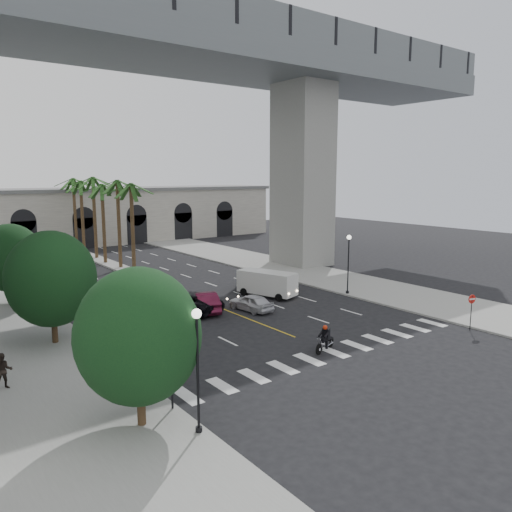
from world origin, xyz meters
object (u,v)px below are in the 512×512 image
at_px(car_e, 149,280).
at_px(lamp_post_left_near, 197,360).
at_px(traffic_signal_far, 135,335).
at_px(car_d, 262,280).
at_px(motorcycle_rider, 325,339).
at_px(car_b, 204,301).
at_px(pedestrian_a, 130,364).
at_px(cargo_van, 267,283).
at_px(pedestrian_b, 3,371).
at_px(traffic_signal_near, 171,358).
at_px(car_c, 188,302).
at_px(lamp_post_right, 348,259).
at_px(car_a, 251,302).
at_px(do_not_enter_sign, 472,305).
at_px(lamp_post_left_far, 52,276).

bearing_deg(car_e, lamp_post_left_near, 72.87).
distance_m(traffic_signal_far, car_d, 22.58).
distance_m(motorcycle_rider, car_b, 12.07).
height_order(lamp_post_left_near, motorcycle_rider, lamp_post_left_near).
distance_m(lamp_post_left_near, pedestrian_a, 7.19).
bearing_deg(pedestrian_a, traffic_signal_far, -91.70).
height_order(car_b, cargo_van, cargo_van).
distance_m(cargo_van, pedestrian_b, 23.57).
distance_m(traffic_signal_near, motorcycle_rider, 11.36).
distance_m(car_e, cargo_van, 11.62).
distance_m(lamp_post_left_near, motorcycle_rider, 12.17).
bearing_deg(car_c, lamp_post_right, 149.15).
relative_size(car_c, pedestrian_b, 3.12).
bearing_deg(traffic_signal_near, car_a, 41.77).
distance_m(motorcycle_rider, cargo_van, 13.97).
xyz_separation_m(traffic_signal_far, car_c, (8.66, 10.05, -1.72)).
xyz_separation_m(motorcycle_rider, pedestrian_a, (-11.31, 2.77, 0.20)).
bearing_deg(traffic_signal_near, pedestrian_b, 129.58).
xyz_separation_m(car_a, car_d, (5.48, 5.70, 0.08)).
height_order(car_e, do_not_enter_sign, do_not_enter_sign).
bearing_deg(do_not_enter_sign, lamp_post_right, 99.87).
bearing_deg(lamp_post_left_near, car_b, 58.31).
height_order(car_d, do_not_enter_sign, do_not_enter_sign).
relative_size(lamp_post_left_far, cargo_van, 0.97).
xyz_separation_m(car_b, car_e, (0.00, 10.14, 0.00)).
height_order(lamp_post_right, car_b, lamp_post_right).
distance_m(lamp_post_right, pedestrian_a, 23.83).
relative_size(traffic_signal_near, cargo_van, 0.66).
xyz_separation_m(lamp_post_left_far, car_b, (9.90, -4.96, -2.44)).
height_order(traffic_signal_near, cargo_van, traffic_signal_near).
relative_size(lamp_post_left_far, car_d, 1.03).
height_order(lamp_post_left_near, car_d, lamp_post_left_near).
bearing_deg(lamp_post_right, pedestrian_a, -164.88).
distance_m(car_b, car_c, 1.25).
bearing_deg(car_d, lamp_post_left_far, -25.44).
distance_m(car_c, cargo_van, 8.04).
bearing_deg(car_e, car_c, 86.85).
bearing_deg(lamp_post_left_far, do_not_enter_sign, -42.55).
distance_m(car_b, pedestrian_b, 16.85).
bearing_deg(traffic_signal_far, traffic_signal_near, -90.00).
height_order(lamp_post_right, car_e, lamp_post_right).
bearing_deg(pedestrian_b, car_e, 59.35).
bearing_deg(pedestrian_a, traffic_signal_near, -121.63).
bearing_deg(traffic_signal_far, car_e, 63.52).
height_order(traffic_signal_near, car_e, traffic_signal_near).
bearing_deg(do_not_enter_sign, motorcycle_rider, 177.72).
bearing_deg(lamp_post_right, car_e, 134.39).
distance_m(lamp_post_left_near, pedestrian_b, 11.08).
bearing_deg(car_d, lamp_post_left_near, 25.69).
xyz_separation_m(lamp_post_right, traffic_signal_near, (-22.70, -10.50, -0.71)).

